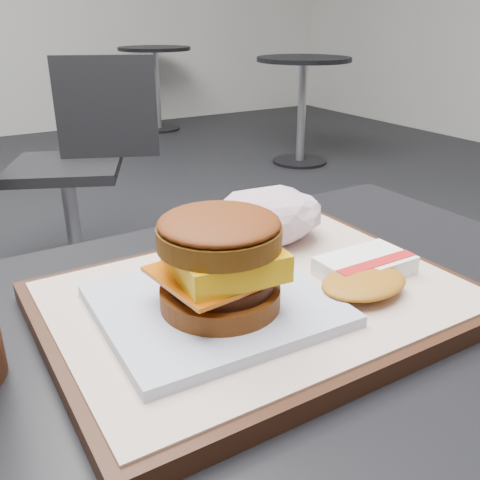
% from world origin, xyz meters
% --- Properties ---
extents(serving_tray, '(0.38, 0.28, 0.02)m').
position_xyz_m(serving_tray, '(0.02, 0.05, 0.78)').
color(serving_tray, black).
rests_on(serving_tray, customer_table).
extents(breakfast_sandwich, '(0.20, 0.18, 0.09)m').
position_xyz_m(breakfast_sandwich, '(-0.03, 0.04, 0.83)').
color(breakfast_sandwich, silver).
rests_on(breakfast_sandwich, serving_tray).
extents(hash_brown, '(0.12, 0.09, 0.02)m').
position_xyz_m(hash_brown, '(0.12, 0.02, 0.80)').
color(hash_brown, white).
rests_on(hash_brown, serving_tray).
extents(crumpled_wrapper, '(0.13, 0.10, 0.06)m').
position_xyz_m(crumpled_wrapper, '(0.10, 0.15, 0.82)').
color(crumpled_wrapper, silver).
rests_on(crumpled_wrapper, serving_tray).
extents(neighbor_chair, '(0.66, 0.55, 0.88)m').
position_xyz_m(neighbor_chair, '(0.34, 1.82, 0.51)').
color(neighbor_chair, '#A6A6AB').
rests_on(neighbor_chair, ground).
extents(bg_table_near, '(0.66, 0.66, 0.75)m').
position_xyz_m(bg_table_near, '(2.20, 2.80, 0.56)').
color(bg_table_near, black).
rests_on(bg_table_near, ground).
extents(bg_table_far, '(0.66, 0.66, 0.75)m').
position_xyz_m(bg_table_far, '(1.80, 4.50, 0.56)').
color(bg_table_far, black).
rests_on(bg_table_far, ground).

